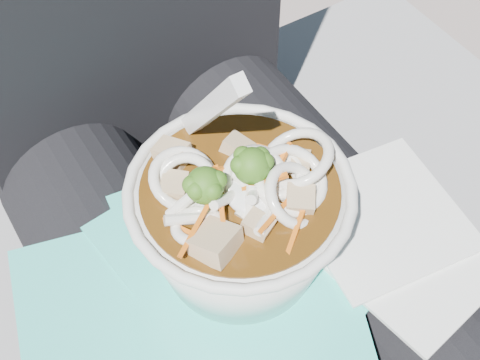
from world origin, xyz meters
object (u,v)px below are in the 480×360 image
person_body (213,219)px  udon_bowl (240,216)px  lap (263,297)px  plastic_bag (235,272)px  stone_ledge (201,320)px

person_body → udon_bowl: bearing=-105.0°
lap → udon_bowl: size_ratio=2.31×
plastic_bag → udon_bowl: bearing=34.2°
plastic_bag → udon_bowl: udon_bowl is taller
stone_ledge → lap: bearing=-90.0°
stone_ledge → person_body: size_ratio=0.98×
lap → plastic_bag: bearing=-172.8°
person_body → plastic_bag: bearing=-109.3°
person_body → plastic_bag: (-0.03, -0.10, 0.07)m
person_body → udon_bowl: (-0.02, -0.09, 0.13)m
person_body → udon_bowl: 0.16m
lap → plastic_bag: plastic_bag is taller
stone_ledge → lap: lap is taller
stone_ledge → plastic_bag: plastic_bag is taller
stone_ledge → plastic_bag: 0.43m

